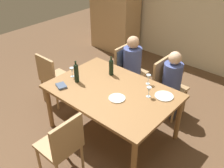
# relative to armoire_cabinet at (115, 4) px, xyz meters

# --- Properties ---
(ground_plane) EXTENTS (10.00, 10.00, 0.00)m
(ground_plane) POSITION_rel_armoire_cabinet_xyz_m (1.96, -2.34, -1.10)
(ground_plane) COLOR brown
(rear_room_partition) EXTENTS (6.40, 0.12, 2.70)m
(rear_room_partition) POSITION_rel_armoire_cabinet_xyz_m (1.96, 0.45, 0.25)
(rear_room_partition) COLOR beige
(rear_room_partition) RESTS_ON ground_plane
(armoire_cabinet) EXTENTS (1.18, 0.62, 2.18)m
(armoire_cabinet) POSITION_rel_armoire_cabinet_xyz_m (0.00, 0.00, 0.00)
(armoire_cabinet) COLOR tan
(armoire_cabinet) RESTS_ON ground_plane
(dining_table) EXTENTS (1.72, 1.18, 0.76)m
(dining_table) POSITION_rel_armoire_cabinet_xyz_m (1.96, -2.34, -0.42)
(dining_table) COLOR olive
(dining_table) RESTS_ON ground_plane
(chair_far_right) EXTENTS (0.44, 0.44, 0.92)m
(chair_far_right) POSITION_rel_armoire_cabinet_xyz_m (2.26, -1.37, -0.56)
(chair_far_right) COLOR tan
(chair_far_right) RESTS_ON ground_plane
(chair_far_left) EXTENTS (0.46, 0.44, 0.92)m
(chair_far_left) POSITION_rel_armoire_cabinet_xyz_m (1.45, -1.37, -0.50)
(chair_far_left) COLOR tan
(chair_far_left) RESTS_ON ground_plane
(chair_near) EXTENTS (0.44, 0.44, 0.92)m
(chair_near) POSITION_rel_armoire_cabinet_xyz_m (2.05, -3.31, -0.56)
(chair_near) COLOR tan
(chair_near) RESTS_ON ground_plane
(chair_left_end) EXTENTS (0.44, 0.44, 0.92)m
(chair_left_end) POSITION_rel_armoire_cabinet_xyz_m (0.72, -2.43, -0.56)
(chair_left_end) COLOR tan
(chair_left_end) RESTS_ON ground_plane
(person_woman_host) EXTENTS (0.34, 0.29, 1.11)m
(person_woman_host) POSITION_rel_armoire_cabinet_xyz_m (2.38, -1.37, -0.45)
(person_woman_host) COLOR #33333D
(person_woman_host) RESTS_ON ground_plane
(person_man_bearded) EXTENTS (0.36, 0.31, 1.15)m
(person_man_bearded) POSITION_rel_armoire_cabinet_xyz_m (1.60, -1.37, -0.44)
(person_man_bearded) COLOR #33333D
(person_man_bearded) RESTS_ON ground_plane
(wine_bottle_tall_green) EXTENTS (0.07, 0.07, 0.30)m
(wine_bottle_tall_green) POSITION_rel_armoire_cabinet_xyz_m (1.67, -2.03, -0.21)
(wine_bottle_tall_green) COLOR black
(wine_bottle_tall_green) RESTS_ON dining_table
(wine_bottle_dark_red) EXTENTS (0.07, 0.07, 0.33)m
(wine_bottle_dark_red) POSITION_rel_armoire_cabinet_xyz_m (1.43, -2.50, -0.19)
(wine_bottle_dark_red) COLOR black
(wine_bottle_dark_red) RESTS_ON dining_table
(wine_glass_near_left) EXTENTS (0.07, 0.07, 0.15)m
(wine_glass_near_left) POSITION_rel_armoire_cabinet_xyz_m (2.42, -2.14, -0.23)
(wine_glass_near_left) COLOR silver
(wine_glass_near_left) RESTS_ON dining_table
(wine_glass_centre) EXTENTS (0.07, 0.07, 0.15)m
(wine_glass_centre) POSITION_rel_armoire_cabinet_xyz_m (2.24, -1.88, -0.23)
(wine_glass_centre) COLOR silver
(wine_glass_centre) RESTS_ON dining_table
(wine_glass_near_right) EXTENTS (0.07, 0.07, 0.15)m
(wine_glass_near_right) POSITION_rel_armoire_cabinet_xyz_m (1.28, -2.45, -0.23)
(wine_glass_near_right) COLOR silver
(wine_glass_near_right) RESTS_ON dining_table
(dinner_plate_host) EXTENTS (0.22, 0.22, 0.01)m
(dinner_plate_host) POSITION_rel_armoire_cabinet_xyz_m (2.14, -2.45, -0.33)
(dinner_plate_host) COLOR white
(dinner_plate_host) RESTS_ON dining_table
(dinner_plate_guest_left) EXTENTS (0.25, 0.25, 0.01)m
(dinner_plate_guest_left) POSITION_rel_armoire_cabinet_xyz_m (2.58, -2.00, -0.33)
(dinner_plate_guest_left) COLOR silver
(dinner_plate_guest_left) RESTS_ON dining_table
(folded_napkin) EXTENTS (0.19, 0.17, 0.03)m
(folded_napkin) POSITION_rel_armoire_cabinet_xyz_m (1.37, -2.74, -0.33)
(folded_napkin) COLOR #4C5B75
(folded_napkin) RESTS_ON dining_table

